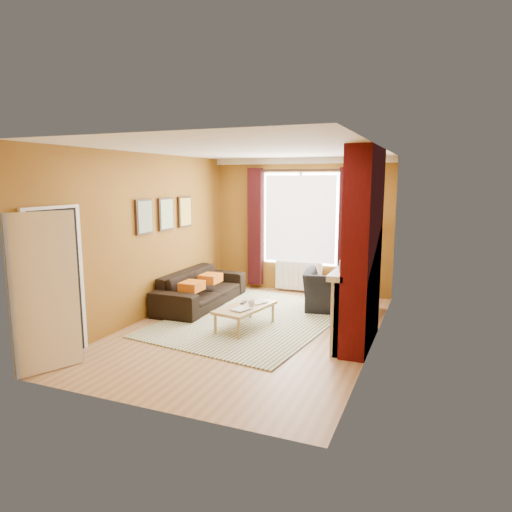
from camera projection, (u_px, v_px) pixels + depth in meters
name	position (u px, v px, depth m)	size (l,w,h in m)	color
ground	(250.00, 329.00, 7.27)	(5.50, 5.50, 0.00)	olive
room_walls	(295.00, 243.00, 7.06)	(3.82, 5.54, 2.83)	brown
striped_rug	(253.00, 319.00, 7.78)	(2.98, 3.83, 0.02)	#374F98
sofa	(201.00, 288.00, 8.63)	(2.26, 0.88, 0.66)	black
armchair	(336.00, 291.00, 8.26)	(1.14, 1.00, 0.74)	black
coffee_table	(245.00, 308.00, 7.27)	(0.75, 1.19, 0.37)	tan
wicker_stool	(316.00, 287.00, 9.26)	(0.39, 0.39, 0.39)	#9C6F43
floor_lamp	(373.00, 234.00, 8.61)	(0.27, 0.27, 1.71)	black
book_a	(236.00, 308.00, 7.11)	(0.22, 0.29, 0.03)	#999999
book_b	(255.00, 301.00, 7.52)	(0.19, 0.27, 0.02)	#999999
mug	(251.00, 304.00, 7.21)	(0.11, 0.11, 0.10)	#999999
tv_remote	(244.00, 303.00, 7.43)	(0.07, 0.18, 0.02)	#27272A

